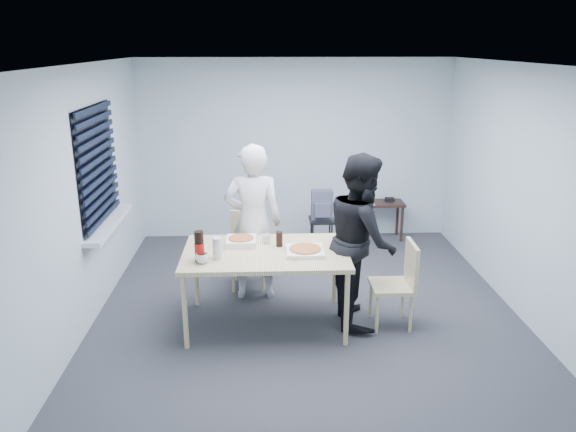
{
  "coord_description": "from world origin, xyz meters",
  "views": [
    {
      "loc": [
        -0.44,
        -5.56,
        2.8
      ],
      "look_at": [
        -0.2,
        0.1,
        1.04
      ],
      "focal_mm": 35.0,
      "sensor_mm": 36.0,
      "label": 1
    }
  ],
  "objects_px": {
    "chair_far": "(248,243)",
    "backpack": "(322,205)",
    "person_white": "(253,222)",
    "mug_b": "(267,239)",
    "mug_a": "(202,258)",
    "soda_bottle": "(199,247)",
    "stool": "(321,226)",
    "person_black": "(361,240)",
    "chair_right": "(400,279)",
    "side_table": "(375,207)",
    "dining_table": "(266,257)"
  },
  "relations": [
    {
      "from": "mug_b",
      "to": "person_black",
      "type": "bearing_deg",
      "value": -10.22
    },
    {
      "from": "chair_far",
      "to": "chair_right",
      "type": "bearing_deg",
      "value": -35.33
    },
    {
      "from": "backpack",
      "to": "mug_b",
      "type": "relative_size",
      "value": 4.06
    },
    {
      "from": "mug_a",
      "to": "soda_bottle",
      "type": "xyz_separation_m",
      "value": [
        -0.03,
        0.06,
        0.09
      ]
    },
    {
      "from": "backpack",
      "to": "mug_b",
      "type": "distance_m",
      "value": 1.99
    },
    {
      "from": "chair_right",
      "to": "stool",
      "type": "distance_m",
      "value": 2.25
    },
    {
      "from": "side_table",
      "to": "stool",
      "type": "distance_m",
      "value": 0.98
    },
    {
      "from": "side_table",
      "to": "backpack",
      "type": "bearing_deg",
      "value": -148.44
    },
    {
      "from": "backpack",
      "to": "soda_bottle",
      "type": "relative_size",
      "value": 1.37
    },
    {
      "from": "stool",
      "to": "mug_b",
      "type": "height_order",
      "value": "mug_b"
    },
    {
      "from": "person_black",
      "to": "stool",
      "type": "bearing_deg",
      "value": 5.58
    },
    {
      "from": "side_table",
      "to": "mug_b",
      "type": "bearing_deg",
      "value": -124.27
    },
    {
      "from": "chair_right",
      "to": "side_table",
      "type": "distance_m",
      "value": 2.68
    },
    {
      "from": "side_table",
      "to": "mug_a",
      "type": "relative_size",
      "value": 6.83
    },
    {
      "from": "chair_right",
      "to": "person_black",
      "type": "distance_m",
      "value": 0.56
    },
    {
      "from": "person_black",
      "to": "mug_b",
      "type": "xyz_separation_m",
      "value": [
        -0.96,
        0.17,
        -0.04
      ]
    },
    {
      "from": "chair_far",
      "to": "backpack",
      "type": "relative_size",
      "value": 2.19
    },
    {
      "from": "person_black",
      "to": "backpack",
      "type": "relative_size",
      "value": 4.36
    },
    {
      "from": "dining_table",
      "to": "chair_far",
      "type": "bearing_deg",
      "value": 101.35
    },
    {
      "from": "dining_table",
      "to": "mug_a",
      "type": "relative_size",
      "value": 13.38
    },
    {
      "from": "chair_right",
      "to": "mug_a",
      "type": "distance_m",
      "value": 2.0
    },
    {
      "from": "stool",
      "to": "person_black",
      "type": "bearing_deg",
      "value": -84.42
    },
    {
      "from": "chair_far",
      "to": "backpack",
      "type": "bearing_deg",
      "value": 46.59
    },
    {
      "from": "backpack",
      "to": "mug_a",
      "type": "xyz_separation_m",
      "value": [
        -1.37,
        -2.36,
        0.18
      ]
    },
    {
      "from": "side_table",
      "to": "soda_bottle",
      "type": "xyz_separation_m",
      "value": [
        -2.24,
        -2.82,
        0.47
      ]
    },
    {
      "from": "person_black",
      "to": "side_table",
      "type": "relative_size",
      "value": 2.11
    },
    {
      "from": "mug_b",
      "to": "chair_far",
      "type": "bearing_deg",
      "value": 105.56
    },
    {
      "from": "chair_right",
      "to": "mug_a",
      "type": "relative_size",
      "value": 7.24
    },
    {
      "from": "dining_table",
      "to": "chair_right",
      "type": "height_order",
      "value": "chair_right"
    },
    {
      "from": "side_table",
      "to": "backpack",
      "type": "distance_m",
      "value": 1.0
    },
    {
      "from": "stool",
      "to": "backpack",
      "type": "xyz_separation_m",
      "value": [
        0.0,
        -0.01,
        0.31
      ]
    },
    {
      "from": "chair_right",
      "to": "chair_far",
      "type": "bearing_deg",
      "value": 144.67
    },
    {
      "from": "person_white",
      "to": "backpack",
      "type": "height_order",
      "value": "person_white"
    },
    {
      "from": "dining_table",
      "to": "person_black",
      "type": "xyz_separation_m",
      "value": [
        0.97,
        0.07,
        0.14
      ]
    },
    {
      "from": "mug_a",
      "to": "soda_bottle",
      "type": "bearing_deg",
      "value": 115.73
    },
    {
      "from": "chair_right",
      "to": "mug_a",
      "type": "height_order",
      "value": "mug_a"
    },
    {
      "from": "side_table",
      "to": "backpack",
      "type": "height_order",
      "value": "backpack"
    },
    {
      "from": "dining_table",
      "to": "mug_b",
      "type": "xyz_separation_m",
      "value": [
        0.01,
        0.24,
        0.11
      ]
    },
    {
      "from": "stool",
      "to": "chair_right",
      "type": "bearing_deg",
      "value": -74.86
    },
    {
      "from": "dining_table",
      "to": "chair_far",
      "type": "distance_m",
      "value": 1.08
    },
    {
      "from": "person_white",
      "to": "person_black",
      "type": "xyz_separation_m",
      "value": [
        1.1,
        -0.61,
        0.0
      ]
    },
    {
      "from": "dining_table",
      "to": "mug_b",
      "type": "distance_m",
      "value": 0.26
    },
    {
      "from": "dining_table",
      "to": "mug_a",
      "type": "height_order",
      "value": "mug_a"
    },
    {
      "from": "chair_right",
      "to": "side_table",
      "type": "height_order",
      "value": "chair_right"
    },
    {
      "from": "mug_b",
      "to": "soda_bottle",
      "type": "relative_size",
      "value": 0.34
    },
    {
      "from": "person_black",
      "to": "mug_b",
      "type": "bearing_deg",
      "value": 79.78
    },
    {
      "from": "chair_right",
      "to": "stool",
      "type": "height_order",
      "value": "chair_right"
    },
    {
      "from": "person_white",
      "to": "mug_b",
      "type": "relative_size",
      "value": 17.7
    },
    {
      "from": "mug_a",
      "to": "mug_b",
      "type": "height_order",
      "value": "mug_a"
    },
    {
      "from": "dining_table",
      "to": "chair_right",
      "type": "distance_m",
      "value": 1.38
    }
  ]
}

